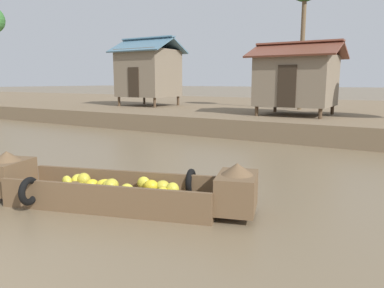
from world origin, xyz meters
The scene contains 5 objects.
ground_plane centered at (0.00, 10.00, 0.00)m, with size 300.00×300.00×0.00m, color #726047.
riverbank_strip centered at (0.00, 22.85, 0.40)m, with size 160.00×20.00×0.80m, color #756047.
banana_boat centered at (-0.41, 4.26, 0.34)m, with size 5.40×2.59×0.95m.
stilt_house_left centered at (-10.29, 18.23, 2.91)m, with size 3.90×3.44×4.27m.
stilt_house_mid_left centered at (-0.35, 16.39, 2.44)m, with size 3.90×3.48×3.32m.
Camera 1 is at (4.37, -0.79, 2.34)m, focal length 34.57 mm.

